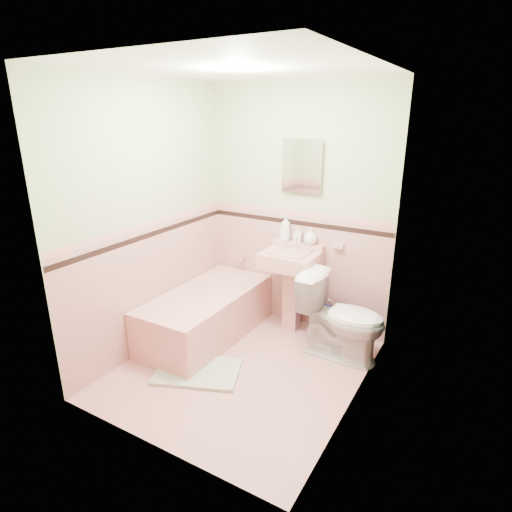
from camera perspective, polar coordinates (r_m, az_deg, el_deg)
The scene contains 32 objects.
floor at distance 3.94m, azimuth -1.88°, elevation -14.95°, with size 2.20×2.20×0.00m, color tan.
ceiling at distance 3.29m, azimuth -2.39°, elevation 24.23°, with size 2.20×2.20×0.00m, color white.
wall_back at distance 4.35m, azimuth 5.64°, elevation 6.25°, with size 2.50×2.50×0.00m, color beige.
wall_front at distance 2.59m, azimuth -15.12°, elevation -3.09°, with size 2.50×2.50×0.00m, color beige.
wall_left at distance 4.01m, azimuth -14.35°, elevation 4.69°, with size 2.50×2.50×0.00m, color beige.
wall_right at distance 3.02m, azimuth 14.20°, elevation 0.11°, with size 2.50×2.50×0.00m, color beige.
wainscot_back at distance 4.52m, azimuth 5.32°, elevation -1.84°, with size 2.00×2.00×0.00m, color #D2928C.
wainscot_front at distance 2.90m, azimuth -13.83°, elevation -15.03°, with size 2.00×2.00×0.00m, color #D2928C.
wainscot_left at distance 4.20m, azimuth -13.52°, elevation -3.94°, with size 2.20×2.20×0.00m, color #D2928C.
wainscot_right at distance 3.28m, azimuth 13.09°, elevation -10.67°, with size 2.20×2.20×0.00m, color #D2928C.
accent_back at distance 4.36m, azimuth 5.49°, elevation 4.54°, with size 2.00×2.00×0.00m, color black.
accent_front at distance 2.65m, azimuth -14.61°, elevation -5.57°, with size 2.00×2.00×0.00m, color black.
accent_left at distance 4.03m, azimuth -14.01°, elevation 2.87°, with size 2.20×2.20×0.00m, color black.
accent_right at distance 3.07m, azimuth 13.69°, elevation -2.14°, with size 2.20×2.20×0.00m, color black.
cap_back at distance 4.34m, azimuth 5.53°, elevation 5.82°, with size 2.00×2.00×0.00m, color tan.
cap_front at distance 2.62m, azimuth -14.79°, elevation -3.58°, with size 2.00×2.00×0.00m, color tan.
cap_left at distance 4.01m, azimuth -14.13°, elevation 4.25°, with size 2.20×2.20×0.00m, color tan.
cap_right at distance 3.03m, azimuth 13.83°, elevation -0.37°, with size 2.20×2.20×0.00m, color tan.
bathtub at distance 4.37m, azimuth -6.70°, elevation -8.02°, with size 0.70×1.50×0.45m, color tan.
tub_faucet at distance 4.76m, azimuth -1.75°, elevation -0.31°, with size 0.04×0.04×0.12m, color silver.
sink at distance 4.38m, azimuth 4.58°, elevation -4.91°, with size 0.55×0.48×0.87m, color tan, non-canonical shape.
sink_faucet at distance 4.32m, azimuth 5.57°, elevation 2.04°, with size 0.02×0.02×0.10m, color silver.
medicine_cabinet at distance 4.23m, azimuth 6.30°, elevation 12.06°, with size 0.38×0.04×0.47m, color white.
soap_dish at distance 4.22m, azimuth 11.09°, elevation 1.39°, with size 0.11×0.06×0.04m, color tan.
soap_bottle_left at distance 4.38m, azimuth 4.06°, elevation 3.84°, with size 0.10×0.10×0.27m, color #B2B2B2.
soap_bottle_mid at distance 4.34m, azimuth 5.73°, elevation 2.91°, with size 0.07×0.08×0.16m, color #B2B2B2.
soap_bottle_right at distance 4.28m, azimuth 7.42°, elevation 2.72°, with size 0.14×0.14×0.17m, color #B2B2B2.
tube at distance 4.42m, azimuth 3.47°, elevation 2.99°, with size 0.04×0.04×0.12m, color white.
toilet at distance 3.99m, azimuth 11.61°, elevation -8.18°, with size 0.45×0.79×0.80m, color white.
bucket at distance 4.45m, azimuth 8.98°, elevation -8.87°, with size 0.28×0.28×0.28m, color #1A28AB, non-canonical shape.
bath_mat at distance 3.90m, azimuth -7.91°, elevation -15.25°, with size 0.73×0.49×0.03m, color gray.
shoe at distance 3.87m, azimuth -10.19°, elevation -14.90°, with size 0.15×0.07×0.06m, color #BF1E59.
Camera 1 is at (1.75, -2.77, 2.19)m, focal length 29.45 mm.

